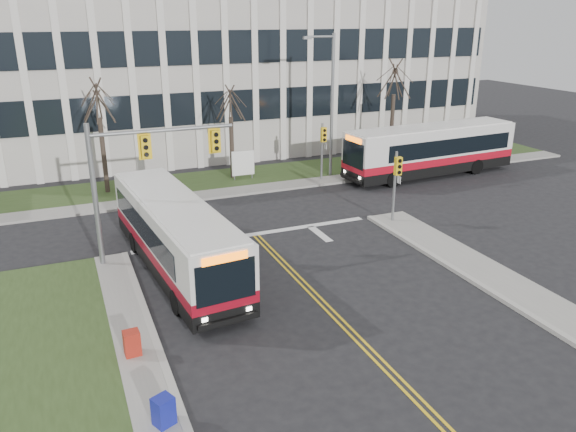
{
  "coord_description": "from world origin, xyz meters",
  "views": [
    {
      "loc": [
        -8.44,
        -16.3,
        10.24
      ],
      "look_at": [
        0.41,
        4.9,
        2.0
      ],
      "focal_mm": 35.0,
      "sensor_mm": 36.0,
      "label": 1
    }
  ],
  "objects_px": {
    "newspaper_box_blue": "(164,413)",
    "newspaper_box_red": "(132,345)",
    "bus_main": "(176,237)",
    "bus_cross": "(430,151)",
    "directory_sign": "(243,163)",
    "streetlight": "(330,99)"
  },
  "relations": [
    {
      "from": "newspaper_box_red",
      "to": "bus_main",
      "type": "bearing_deg",
      "value": 62.73
    },
    {
      "from": "directory_sign",
      "to": "newspaper_box_red",
      "type": "height_order",
      "value": "directory_sign"
    },
    {
      "from": "directory_sign",
      "to": "bus_main",
      "type": "distance_m",
      "value": 13.82
    },
    {
      "from": "newspaper_box_blue",
      "to": "streetlight",
      "type": "bearing_deg",
      "value": 29.42
    },
    {
      "from": "newspaper_box_blue",
      "to": "newspaper_box_red",
      "type": "bearing_deg",
      "value": 70.48
    },
    {
      "from": "bus_main",
      "to": "bus_cross",
      "type": "height_order",
      "value": "bus_cross"
    },
    {
      "from": "newspaper_box_blue",
      "to": "newspaper_box_red",
      "type": "relative_size",
      "value": 1.0
    },
    {
      "from": "streetlight",
      "to": "newspaper_box_blue",
      "type": "height_order",
      "value": "streetlight"
    },
    {
      "from": "directory_sign",
      "to": "bus_cross",
      "type": "relative_size",
      "value": 0.16
    },
    {
      "from": "bus_cross",
      "to": "newspaper_box_blue",
      "type": "height_order",
      "value": "bus_cross"
    },
    {
      "from": "newspaper_box_red",
      "to": "newspaper_box_blue",
      "type": "bearing_deg",
      "value": -88.07
    },
    {
      "from": "streetlight",
      "to": "newspaper_box_red",
      "type": "distance_m",
      "value": 22.93
    },
    {
      "from": "bus_main",
      "to": "newspaper_box_red",
      "type": "xyz_separation_m",
      "value": [
        -2.69,
        -5.91,
        -1.03
      ]
    },
    {
      "from": "bus_main",
      "to": "directory_sign",
      "type": "bearing_deg",
      "value": 54.87
    },
    {
      "from": "streetlight",
      "to": "directory_sign",
      "type": "xyz_separation_m",
      "value": [
        -5.53,
        1.3,
        -4.02
      ]
    },
    {
      "from": "newspaper_box_blue",
      "to": "newspaper_box_red",
      "type": "height_order",
      "value": "same"
    },
    {
      "from": "directory_sign",
      "to": "newspaper_box_blue",
      "type": "bearing_deg",
      "value": -113.42
    },
    {
      "from": "bus_main",
      "to": "streetlight",
      "type": "bearing_deg",
      "value": 35.48
    },
    {
      "from": "newspaper_box_blue",
      "to": "newspaper_box_red",
      "type": "distance_m",
      "value": 3.61
    },
    {
      "from": "bus_main",
      "to": "newspaper_box_red",
      "type": "distance_m",
      "value": 6.57
    },
    {
      "from": "bus_main",
      "to": "bus_cross",
      "type": "bearing_deg",
      "value": 18.94
    },
    {
      "from": "streetlight",
      "to": "bus_main",
      "type": "height_order",
      "value": "streetlight"
    }
  ]
}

